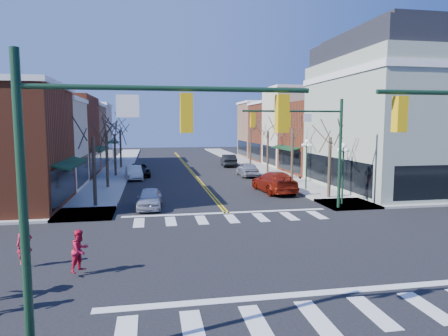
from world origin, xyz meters
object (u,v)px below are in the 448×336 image
car_left_mid (134,173)px  car_left_far (139,170)px  car_right_near (274,182)px  car_right_mid (247,169)px  pedestrian_red_b (80,250)px  car_right_far (229,160)px  victorian_corner (402,112)px  pedestrian_red_a (24,245)px  car_left_near (150,198)px  lamppost_midblock (307,156)px  lamppost_corner (343,163)px

car_left_mid → car_left_far: size_ratio=0.84×
car_left_far → car_right_near: 16.65m
car_right_mid → pedestrian_red_b: (-12.79, -26.27, 0.17)m
car_left_far → car_right_far: bearing=32.7°
victorian_corner → pedestrian_red_b: bearing=-146.1°
victorian_corner → car_right_far: victorian_corner is taller
car_right_mid → car_left_mid: bearing=1.7°
car_right_near → pedestrian_red_a: size_ratio=3.83×
car_right_far → car_left_near: bearing=71.2°
victorian_corner → car_left_far: (-22.48, 12.38, -5.96)m
car_left_far → car_right_mid: car_right_mid is taller
car_left_mid → victorian_corner: bearing=-30.7°
car_right_mid → victorian_corner: bearing=138.1°
car_right_far → car_right_near: bearing=93.0°
car_left_near → car_left_mid: (-1.60, 14.56, 0.03)m
victorian_corner → car_right_near: (-11.20, 0.13, -5.80)m
lamppost_midblock → pedestrian_red_a: lamppost_midblock is taller
car_left_far → lamppost_midblock: bearing=-43.1°
car_left_near → car_left_far: (-1.18, 16.80, 0.03)m
car_left_near → car_right_mid: bearing=58.4°
victorian_corner → car_right_far: size_ratio=2.95×
pedestrian_red_a → victorian_corner: bearing=11.1°
car_left_far → lamppost_corner: bearing=-55.5°
pedestrian_red_b → lamppost_corner: bearing=-23.7°
lamppost_corner → car_right_far: bearing=95.9°
victorian_corner → car_right_near: bearing=179.3°
lamppost_midblock → pedestrian_red_a: bearing=-139.3°
lamppost_midblock → car_left_near: (-13.00, -4.92, -2.30)m
car_left_mid → car_right_mid: car_right_mid is taller
lamppost_corner → lamppost_midblock: 6.50m
pedestrian_red_a → pedestrian_red_b: size_ratio=0.97×
car_right_near → pedestrian_red_b: size_ratio=3.72×
car_right_near → pedestrian_red_b: bearing=48.4°
victorian_corner → lamppost_corner: victorian_corner is taller
lamppost_midblock → car_right_mid: size_ratio=0.95×
pedestrian_red_a → pedestrian_red_b: bearing=-46.6°
car_left_near → car_left_mid: car_left_mid is taller
car_left_near → car_left_far: bearing=97.4°
car_left_far → pedestrian_red_b: (-1.32, -28.38, 0.25)m
car_right_far → car_right_mid: bearing=93.6°
lamppost_midblock → victorian_corner: bearing=-3.4°
victorian_corner → car_left_near: (-21.30, -4.42, -5.99)m
car_right_mid → car_right_far: size_ratio=0.94×
car_left_far → pedestrian_red_a: 27.39m
lamppost_corner → lamppost_midblock: size_ratio=1.00×
car_right_mid → pedestrian_red_a: (-15.06, -25.05, 0.14)m
car_left_mid → lamppost_corner: bearing=-54.7°
car_right_far → pedestrian_red_b: size_ratio=3.05×
victorian_corner → car_right_far: (-11.04, 20.65, -5.86)m
car_left_mid → pedestrian_red_a: pedestrian_red_a is taller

